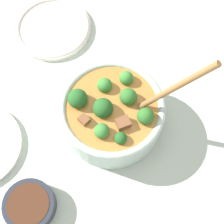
{
  "coord_description": "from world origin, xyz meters",
  "views": [
    {
      "loc": [
        0.24,
        0.12,
        0.68
      ],
      "look_at": [
        0.0,
        0.0,
        0.06
      ],
      "focal_mm": 50.0,
      "sensor_mm": 36.0,
      "label": 1
    }
  ],
  "objects": [
    {
      "name": "ground_plane",
      "position": [
        0.0,
        0.0,
        0.0
      ],
      "size": [
        4.0,
        4.0,
        0.0
      ],
      "primitive_type": "plane",
      "color": "#ADBCAD"
    },
    {
      "name": "stew_bowl",
      "position": [
        -0.0,
        0.0,
        0.06
      ],
      "size": [
        0.23,
        0.27,
        0.26
      ],
      "color": "#B2C6BC",
      "rests_on": "ground_plane"
    },
    {
      "name": "empty_plate",
      "position": [
        -0.17,
        -0.26,
        0.01
      ],
      "size": [
        0.2,
        0.2,
        0.02
      ],
      "color": "silver",
      "rests_on": "ground_plane"
    },
    {
      "name": "condiment_bowl",
      "position": [
        0.25,
        -0.07,
        0.02
      ],
      "size": [
        0.11,
        0.11,
        0.04
      ],
      "color": "#232833",
      "rests_on": "ground_plane"
    }
  ]
}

